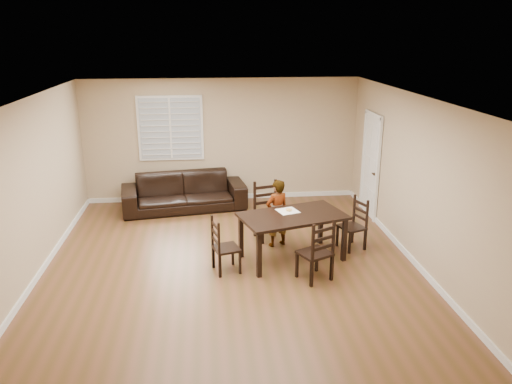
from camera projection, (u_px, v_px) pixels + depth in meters
ground at (231, 267)px, 8.07m from camera, size 7.00×7.00×0.00m
room at (231, 156)px, 7.69m from camera, size 6.04×7.04×2.72m
dining_table at (293, 220)px, 8.16m from camera, size 1.88×1.39×0.79m
chair_near at (267, 212)px, 9.18m from camera, size 0.57×0.55×1.05m
chair_far at (320, 255)px, 7.47m from camera, size 0.59×0.57×0.99m
chair_left at (220, 248)px, 7.80m from camera, size 0.48×0.49×0.90m
chair_right at (357, 225)px, 8.72m from camera, size 0.51×0.52×0.91m
child at (277, 213)px, 8.73m from camera, size 0.52×0.45×1.21m
napkin at (288, 211)px, 8.30m from camera, size 0.41×0.41×0.00m
donut at (289, 210)px, 8.30m from camera, size 0.10×0.10×0.04m
sofa at (184, 192)px, 10.63m from camera, size 2.70×1.38×0.75m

